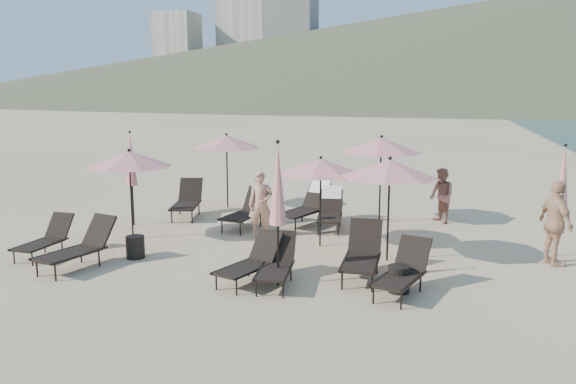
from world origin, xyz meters
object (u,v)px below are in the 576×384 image
(lounger_3, at_px, (276,263))
(beachgoer_c, at_px, (556,223))
(lounger_6, at_px, (187,200))
(umbrella_open_3, at_px, (227,142))
(lounger_5, at_px, (403,271))
(beachgoer_b, at_px, (442,196))
(lounger_7, at_px, (247,210))
(lounger_0, at_px, (46,238))
(lounger_2, at_px, (251,261))
(lounger_9, at_px, (330,209))
(umbrella_closed_2, at_px, (131,160))
(umbrella_open_2, at_px, (390,169))
(umbrella_open_0, at_px, (129,159))
(lounger_4, at_px, (362,254))
(side_table_0, at_px, (135,247))
(lounger_1, at_px, (79,246))
(beachgoer_a, at_px, (261,204))
(umbrella_open_1, at_px, (321,167))
(lounger_8, at_px, (307,204))
(side_table_1, at_px, (399,279))
(umbrella_closed_1, at_px, (563,178))
(umbrella_closed_0, at_px, (278,185))
(umbrella_open_4, at_px, (381,145))

(lounger_3, relative_size, beachgoer_c, 0.89)
(lounger_6, relative_size, umbrella_open_3, 0.82)
(lounger_5, xyz_separation_m, beachgoer_b, (0.54, 6.00, 0.34))
(lounger_7, bearing_deg, lounger_3, -53.83)
(lounger_0, height_order, lounger_2, lounger_2)
(lounger_2, distance_m, lounger_9, 4.78)
(lounger_7, bearing_deg, umbrella_closed_2, -160.16)
(umbrella_open_2, bearing_deg, umbrella_open_0, 179.00)
(lounger_4, xyz_separation_m, lounger_6, (-5.75, 4.03, 0.01))
(lounger_3, relative_size, side_table_0, 3.27)
(lounger_1, xyz_separation_m, lounger_7, (2.08, 4.30, 0.01))
(lounger_0, distance_m, beachgoer_a, 5.00)
(beachgoer_b, bearing_deg, umbrella_open_1, -72.23)
(lounger_7, height_order, lounger_8, lounger_8)
(umbrella_open_2, bearing_deg, umbrella_open_1, 156.04)
(side_table_0, distance_m, side_table_1, 5.77)
(lounger_3, xyz_separation_m, beachgoer_c, (5.23, 2.76, 0.49))
(lounger_3, distance_m, umbrella_closed_2, 6.43)
(umbrella_open_0, bearing_deg, side_table_1, -16.80)
(umbrella_closed_1, relative_size, beachgoer_a, 1.50)
(umbrella_closed_0, bearing_deg, lounger_7, 117.50)
(lounger_8, bearing_deg, beachgoer_a, -95.07)
(lounger_5, xyz_separation_m, umbrella_open_2, (-0.50, 1.97, 1.58))
(umbrella_open_3, xyz_separation_m, umbrella_closed_1, (9.08, -2.96, -0.34))
(lounger_2, xyz_separation_m, lounger_4, (2.00, 0.90, 0.06))
(umbrella_open_3, bearing_deg, umbrella_closed_2, -117.60)
(beachgoer_a, bearing_deg, lounger_2, -94.32)
(side_table_1, bearing_deg, lounger_2, -175.35)
(lounger_8, bearing_deg, umbrella_open_0, -124.42)
(umbrella_open_1, relative_size, umbrella_open_2, 0.95)
(umbrella_open_1, bearing_deg, lounger_4, -56.70)
(lounger_0, relative_size, lounger_2, 0.91)
(umbrella_closed_0, bearing_deg, lounger_9, 90.12)
(lounger_5, distance_m, side_table_1, 0.21)
(umbrella_closed_0, distance_m, beachgoer_b, 6.91)
(lounger_1, bearing_deg, side_table_0, 65.99)
(lounger_0, height_order, lounger_8, lounger_8)
(lounger_4, relative_size, umbrella_open_1, 0.83)
(umbrella_open_1, distance_m, umbrella_open_2, 1.82)
(umbrella_open_4, relative_size, beachgoer_b, 1.59)
(lounger_8, relative_size, umbrella_closed_2, 0.78)
(lounger_6, xyz_separation_m, umbrella_open_1, (4.45, -2.05, 1.41))
(umbrella_open_2, distance_m, beachgoer_b, 4.34)
(lounger_1, distance_m, lounger_3, 4.21)
(lounger_8, bearing_deg, umbrella_closed_1, 6.39)
(lounger_7, height_order, beachgoer_a, beachgoer_a)
(lounger_1, bearing_deg, umbrella_open_3, 98.61)
(lounger_9, bearing_deg, umbrella_open_1, -94.21)
(lounger_4, distance_m, umbrella_open_2, 2.00)
(lounger_3, relative_size, lounger_8, 0.79)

